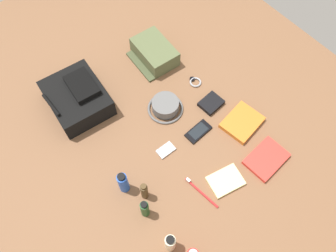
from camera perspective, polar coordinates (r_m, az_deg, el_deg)
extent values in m
cube|color=brown|center=(1.69, 0.00, -0.83)|extent=(2.64, 2.02, 0.02)
cube|color=black|center=(1.76, -14.78, 4.44)|extent=(0.34, 0.29, 0.11)
cube|color=black|center=(1.71, -14.03, 6.52)|extent=(0.18, 0.13, 0.03)
cylinder|color=black|center=(1.70, -18.76, 3.31)|extent=(0.14, 0.02, 0.02)
cube|color=#56603D|center=(1.89, -2.21, 12.10)|extent=(0.25, 0.18, 0.09)
cube|color=#454D30|center=(1.89, -4.33, 9.98)|extent=(0.23, 0.07, 0.01)
cylinder|color=slate|center=(1.71, -0.44, 3.43)|extent=(0.13, 0.13, 0.05)
torus|color=slate|center=(1.73, -0.43, 2.92)|extent=(0.18, 0.18, 0.01)
cylinder|color=beige|center=(1.45, 0.35, -18.75)|extent=(0.04, 0.04, 0.12)
cylinder|color=black|center=(1.38, 0.37, -18.29)|extent=(0.03, 0.03, 0.01)
cylinder|color=#19471E|center=(1.48, -3.85, -13.52)|extent=(0.04, 0.04, 0.12)
cylinder|color=black|center=(1.42, -4.02, -12.84)|extent=(0.03, 0.03, 0.01)
cylinder|color=#473319|center=(1.50, -3.92, -10.71)|extent=(0.03, 0.03, 0.12)
cylinder|color=#473319|center=(1.44, -4.07, -9.95)|extent=(0.02, 0.02, 0.01)
cylinder|color=blue|center=(1.51, -7.40, -9.28)|extent=(0.04, 0.04, 0.14)
cylinder|color=black|center=(1.44, -7.74, -8.32)|extent=(0.03, 0.03, 0.01)
cube|color=red|center=(1.67, 15.92, -5.23)|extent=(0.15, 0.20, 0.02)
cube|color=white|center=(1.67, 15.90, -5.27)|extent=(0.14, 0.19, 0.01)
cube|color=orange|center=(1.72, 12.12, 0.59)|extent=(0.18, 0.21, 0.03)
cube|color=white|center=(1.72, 12.10, 0.54)|extent=(0.17, 0.20, 0.02)
cube|color=black|center=(1.67, 5.02, -0.91)|extent=(0.07, 0.13, 0.01)
cube|color=black|center=(1.67, 5.04, -0.80)|extent=(0.06, 0.09, 0.00)
cube|color=#B7B7BC|center=(1.63, -0.36, -4.00)|extent=(0.05, 0.08, 0.01)
cylinder|color=silver|center=(1.62, 0.04, -3.62)|extent=(0.03, 0.03, 0.00)
torus|color=#99999E|center=(1.82, 4.56, 7.22)|extent=(0.06, 0.06, 0.01)
cylinder|color=black|center=(1.83, 4.02, 7.74)|extent=(0.03, 0.03, 0.01)
cylinder|color=red|center=(1.56, 5.55, -10.91)|extent=(0.19, 0.03, 0.01)
cube|color=white|center=(1.56, 3.37, -8.89)|extent=(0.02, 0.01, 0.01)
cube|color=black|center=(1.75, 7.12, 3.74)|extent=(0.10, 0.12, 0.02)
cube|color=beige|center=(1.59, 9.47, -8.92)|extent=(0.14, 0.17, 0.02)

